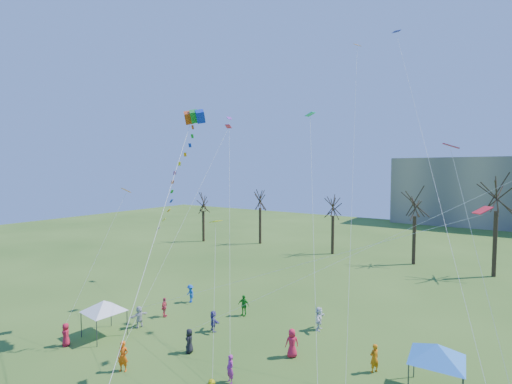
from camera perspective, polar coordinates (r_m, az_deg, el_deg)
The scene contains 6 objects.
bare_tree_row at distance 48.43m, azimuth 27.48°, elevation -2.80°, with size 69.39×9.64×11.84m.
big_box_kite at distance 25.45m, azimuth -12.22°, elevation 1.82°, with size 4.49×7.23×19.45m.
canopy_tent_white at distance 29.64m, azimuth -23.16°, elevation -16.41°, with size 3.54×3.54×2.66m.
canopy_tent_blue at distance 23.18m, azimuth 26.98°, elevation -21.82°, with size 3.84×3.84×2.88m.
festival_crowd at distance 24.45m, azimuth 0.56°, elevation -24.19°, with size 26.89×13.54×1.85m.
small_kites_aloft at distance 24.83m, azimuth 7.83°, elevation 5.55°, with size 28.58×18.20×33.01m.
Camera 1 is at (11.53, -11.49, 12.21)m, focal length 25.00 mm.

